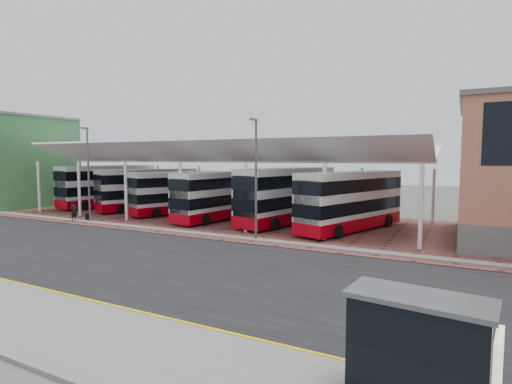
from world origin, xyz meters
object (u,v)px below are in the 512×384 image
bus_5 (351,201)px  bus_shelter (429,344)px  bus_1 (148,190)px  bus_4 (288,196)px  bus_3 (221,196)px  pedestrian (74,211)px  bus_2 (180,193)px  bus_0 (108,186)px

bus_5 → bus_shelter: (6.96, -21.14, -0.61)m
bus_1 → bus_4: (16.40, -1.11, 0.15)m
bus_shelter → bus_4: bearing=126.3°
bus_1 → bus_shelter: bus_1 is taller
bus_3 → bus_5: 11.71m
bus_3 → bus_shelter: size_ratio=3.32×
pedestrian → bus_4: bearing=-77.3°
bus_3 → bus_5: size_ratio=0.96×
bus_3 → bus_shelter: 28.30m
bus_3 → bus_shelter: bus_3 is taller
bus_2 → bus_5: bus_5 is taller
bus_1 → bus_5: 22.05m
bus_5 → bus_0: bearing=-166.2°
bus_2 → bus_5: (17.31, -1.37, 0.16)m
bus_5 → bus_3: bearing=-161.8°
bus_1 → bus_5: size_ratio=0.96×
bus_1 → bus_2: 4.69m
bus_3 → bus_4: size_ratio=0.92×
bus_3 → bus_5: bus_5 is taller
bus_1 → bus_3: 10.42m
bus_3 → bus_4: 6.20m
bus_4 → pedestrian: bus_4 is taller
bus_3 → pedestrian: size_ratio=5.75×
bus_0 → bus_2: (11.01, -1.11, -0.25)m
bus_shelter → pedestrian: bearing=160.6°
bus_0 → pedestrian: size_ratio=6.27×
bus_2 → bus_shelter: 33.11m
bus_1 → bus_3: bus_1 is taller
bus_1 → bus_2: (4.64, -0.64, -0.10)m
bus_5 → pedestrian: 23.38m
bus_shelter → bus_0: bearing=152.9°
bus_3 → bus_4: bearing=15.2°
bus_0 → bus_4: 22.83m
bus_0 → bus_1: 6.39m
bus_3 → bus_1: bearing=177.5°
bus_5 → bus_shelter: 22.27m
bus_shelter → bus_2: bearing=143.9°
bus_0 → bus_1: (6.37, -0.48, -0.15)m
bus_0 → bus_3: (16.62, -2.36, -0.19)m
bus_1 → bus_shelter: bearing=-15.0°
bus_4 → pedestrian: (-16.78, -7.68, -1.38)m
bus_3 → bus_4: (6.15, 0.78, 0.18)m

